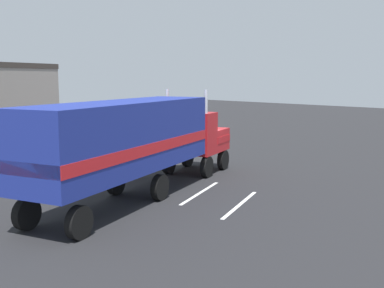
% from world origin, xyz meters
% --- Properties ---
extents(ground_plane, '(120.00, 120.00, 0.00)m').
position_xyz_m(ground_plane, '(0.00, 0.00, 0.00)').
color(ground_plane, '#232326').
extents(lane_stripe_near, '(4.07, 1.97, 0.01)m').
position_xyz_m(lane_stripe_near, '(-3.05, -3.50, 0.01)').
color(lane_stripe_near, silver).
rests_on(lane_stripe_near, ground_plane).
extents(lane_stripe_mid, '(4.09, 1.92, 0.01)m').
position_xyz_m(lane_stripe_mid, '(-3.19, -5.97, 0.01)').
color(lane_stripe_mid, silver).
rests_on(lane_stripe_mid, ground_plane).
extents(semi_truck, '(14.05, 7.64, 4.50)m').
position_xyz_m(semi_truck, '(-5.44, -2.16, 2.52)').
color(semi_truck, red).
rests_on(semi_truck, ground_plane).
extents(person_bystander, '(0.44, 0.47, 1.63)m').
position_xyz_m(person_bystander, '(-3.30, 1.01, 0.89)').
color(person_bystander, '#2D3347').
rests_on(person_bystander, ground_plane).
extents(parked_car, '(4.75, 3.31, 1.57)m').
position_xyz_m(parked_car, '(-4.70, 11.99, 0.81)').
color(parked_car, '#B7B7BC').
rests_on(parked_car, ground_plane).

